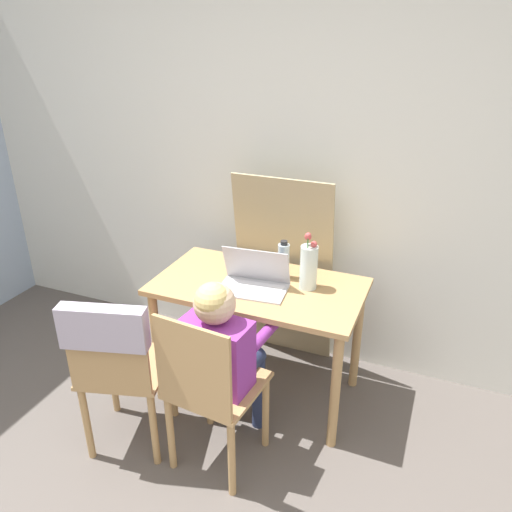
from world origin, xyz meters
name	(u,v)px	position (x,y,z in m)	size (l,w,h in m)	color
wall_back	(286,164)	(0.00, 2.23, 1.25)	(6.40, 0.05, 2.50)	silver
dining_table	(258,301)	(0.04, 1.69, 0.61)	(1.13, 0.62, 0.72)	tan
chair_occupied	(210,390)	(0.05, 1.08, 0.46)	(0.44, 0.44, 0.89)	tan
chair_spare	(114,354)	(-0.40, 0.98, 0.61)	(0.50, 0.52, 0.90)	tan
person_seated	(222,345)	(0.06, 1.20, 0.64)	(0.36, 0.45, 1.00)	purple
laptop	(254,279)	(0.03, 1.64, 0.77)	(0.38, 0.26, 0.22)	#B2B2B7
flower_vase	(309,266)	(0.30, 1.75, 0.85)	(0.09, 0.09, 0.32)	silver
water_bottle	(284,261)	(0.14, 1.81, 0.82)	(0.06, 0.06, 0.22)	silver
cardboard_panel	(284,271)	(0.05, 2.08, 0.61)	(0.61, 0.19, 1.23)	tan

